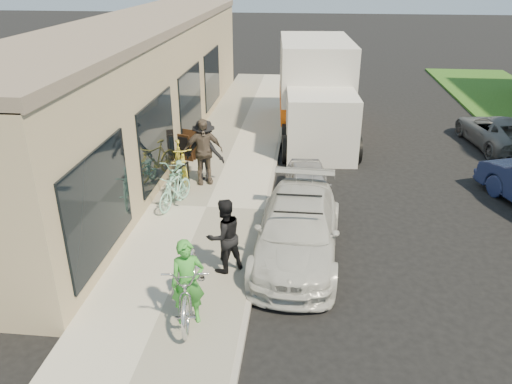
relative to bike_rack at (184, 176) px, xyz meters
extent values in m
plane|color=black|center=(2.77, -3.83, -0.65)|extent=(120.00, 120.00, 0.00)
cube|color=#B3AFA1|center=(0.77, -0.83, -0.57)|extent=(3.00, 34.00, 0.15)
cube|color=gray|center=(2.32, -0.83, -0.58)|extent=(0.12, 34.00, 0.13)
cube|color=tan|center=(-2.48, 4.17, 1.35)|extent=(3.50, 20.00, 4.00)
cube|color=#796B5C|center=(-2.48, 4.17, 3.45)|extent=(3.60, 20.00, 0.25)
cube|color=black|center=(-0.71, -3.83, 0.95)|extent=(0.06, 3.00, 2.20)
cube|color=black|center=(-0.71, 0.17, 0.95)|extent=(0.06, 3.00, 2.20)
cube|color=black|center=(-0.71, 4.17, 0.95)|extent=(0.06, 3.00, 2.20)
cube|color=black|center=(-0.71, 8.17, 0.95)|extent=(0.06, 3.00, 2.20)
cylinder|color=black|center=(-0.06, -0.26, -0.10)|extent=(0.06, 0.06, 0.79)
cylinder|color=black|center=(0.06, 0.26, -0.10)|extent=(0.06, 0.06, 0.79)
cylinder|color=black|center=(0.00, 0.00, 0.30)|extent=(0.17, 0.53, 0.06)
cube|color=black|center=(-0.57, 2.31, -0.03)|extent=(0.61, 0.40, 0.92)
cube|color=black|center=(-0.47, 2.63, -0.03)|extent=(0.61, 0.40, 0.92)
cube|color=black|center=(-0.58, 2.28, 0.02)|extent=(0.48, 0.29, 0.66)
imported|color=silver|center=(3.17, -2.70, -0.01)|extent=(1.99, 4.46, 1.27)
cylinder|color=black|center=(3.17, -3.18, 0.64)|extent=(1.01, 0.04, 0.04)
cylinder|color=black|center=(3.17, -2.33, 0.64)|extent=(1.01, 0.04, 0.04)
imported|color=#ABABB1|center=(3.36, 0.05, -0.14)|extent=(1.38, 3.02, 1.00)
cube|color=silver|center=(3.73, 3.62, 0.42)|extent=(2.39, 2.39, 2.12)
cube|color=black|center=(3.73, 3.62, 0.86)|extent=(2.07, 0.21, 1.01)
cube|color=silver|center=(3.49, 6.97, 1.09)|extent=(2.90, 4.86, 3.24)
cube|color=#EB5D0D|center=(3.49, 6.97, 0.36)|extent=(2.92, 4.89, 0.61)
cylinder|color=black|center=(2.66, 2.99, -0.20)|extent=(0.34, 0.91, 0.89)
cylinder|color=black|center=(4.89, 3.15, -0.20)|extent=(0.34, 0.91, 0.89)
cylinder|color=black|center=(2.57, 4.21, -0.20)|extent=(0.34, 0.91, 0.89)
cylinder|color=black|center=(4.80, 4.37, -0.20)|extent=(0.34, 0.91, 0.89)
cylinder|color=black|center=(2.27, 8.45, -0.20)|extent=(0.34, 0.91, 0.89)
cylinder|color=black|center=(4.50, 8.61, -0.20)|extent=(0.34, 0.91, 0.89)
imported|color=#55575A|center=(9.93, 5.31, -0.11)|extent=(2.28, 4.09, 1.08)
imported|color=silver|center=(1.30, -4.98, 0.09)|extent=(1.09, 2.32, 1.17)
imported|color=green|center=(1.36, -5.32, 0.30)|extent=(0.68, 0.55, 1.60)
imported|color=black|center=(1.72, -3.65, 0.30)|extent=(0.98, 0.95, 1.59)
imported|color=#97E1C5|center=(-0.04, -0.85, -0.04)|extent=(0.85, 1.58, 0.91)
imported|color=#97E1C5|center=(-0.21, 0.16, 0.00)|extent=(0.69, 1.90, 0.99)
imported|color=yellow|center=(-0.31, 0.88, 0.05)|extent=(1.24, 1.87, 1.10)
imported|color=black|center=(0.40, 0.93, 0.40)|extent=(1.27, 0.90, 1.80)
imported|color=brown|center=(0.40, 0.73, 0.45)|extent=(1.20, 0.79, 1.89)
camera|label=1|loc=(3.26, -12.24, 5.27)|focal=35.00mm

